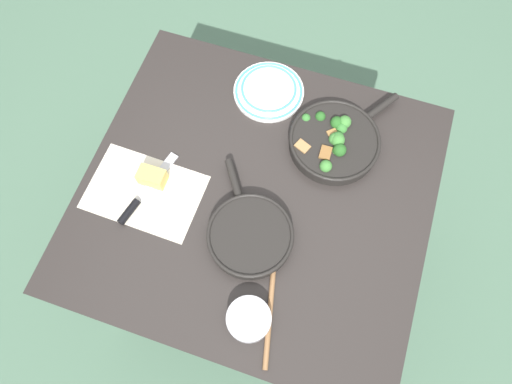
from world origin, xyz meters
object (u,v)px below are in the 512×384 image
(skillet_eggs, at_px, (250,235))
(prep_bowl_steel, at_px, (249,319))
(cheese_block, at_px, (152,177))
(wooden_spoon, at_px, (273,281))
(dinner_plate_stack, at_px, (269,90))
(grater_knife, at_px, (140,198))
(skillet_broccoli, at_px, (335,141))

(skillet_eggs, xyz_separation_m, prep_bowl_steel, (-0.07, 0.23, 0.00))
(prep_bowl_steel, bearing_deg, cheese_block, -36.19)
(wooden_spoon, bearing_deg, dinner_plate_stack, 5.99)
(skillet_eggs, distance_m, wooden_spoon, 0.15)
(skillet_eggs, bearing_deg, grater_knife, 54.22)
(wooden_spoon, bearing_deg, cheese_block, 54.82)
(wooden_spoon, bearing_deg, skillet_eggs, 31.76)
(wooden_spoon, height_order, prep_bowl_steel, prep_bowl_steel)
(skillet_eggs, distance_m, prep_bowl_steel, 0.24)
(skillet_broccoli, relative_size, grater_knife, 1.39)
(wooden_spoon, relative_size, grater_knife, 1.40)
(grater_knife, bearing_deg, prep_bowl_steel, -104.94)
(wooden_spoon, relative_size, prep_bowl_steel, 3.09)
(grater_knife, bearing_deg, skillet_eggs, -77.69)
(skillet_broccoli, xyz_separation_m, skillet_eggs, (0.15, 0.38, -0.00))
(wooden_spoon, xyz_separation_m, prep_bowl_steel, (0.03, 0.12, 0.02))
(dinner_plate_stack, xyz_separation_m, prep_bowl_steel, (-0.18, 0.73, 0.01))
(skillet_broccoli, xyz_separation_m, grater_knife, (0.51, 0.37, -0.02))
(skillet_broccoli, bearing_deg, dinner_plate_stack, 98.03)
(dinner_plate_stack, height_order, prep_bowl_steel, prep_bowl_steel)
(skillet_eggs, bearing_deg, dinner_plate_stack, -22.64)
(skillet_eggs, bearing_deg, wooden_spoon, -169.68)
(skillet_broccoli, bearing_deg, cheese_block, 154.32)
(skillet_eggs, xyz_separation_m, dinner_plate_stack, (0.10, -0.50, -0.01))
(skillet_eggs, distance_m, cheese_block, 0.35)
(cheese_block, bearing_deg, skillet_eggs, 167.08)
(cheese_block, bearing_deg, dinner_plate_stack, -119.69)
(grater_knife, height_order, cheese_block, cheese_block)
(wooden_spoon, xyz_separation_m, dinner_plate_stack, (0.21, -0.60, 0.01))
(skillet_broccoli, height_order, grater_knife, skillet_broccoli)
(skillet_eggs, bearing_deg, skillet_broccoli, -56.66)
(grater_knife, distance_m, prep_bowl_steel, 0.49)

